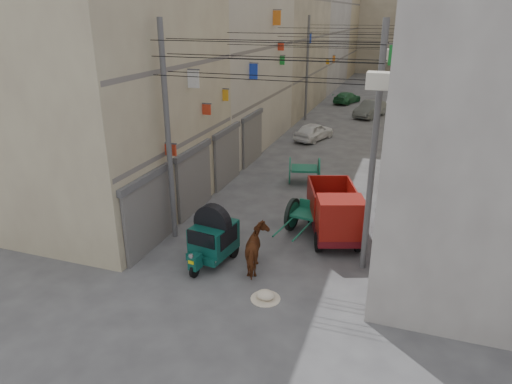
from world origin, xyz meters
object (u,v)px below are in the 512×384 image
at_px(auto_rickshaw, 213,237).
at_px(distant_car_white, 314,131).
at_px(tonga_cart, 307,217).
at_px(horse, 257,250).
at_px(distant_car_grey, 370,109).
at_px(distant_car_green, 347,98).
at_px(feed_sack, 266,295).
at_px(second_cart, 304,170).
at_px(mini_truck, 336,217).

bearing_deg(auto_rickshaw, distant_car_white, 98.84).
distance_m(tonga_cart, horse, 3.38).
bearing_deg(distant_car_grey, distant_car_green, 134.20).
height_order(auto_rickshaw, feed_sack, auto_rickshaw).
distance_m(auto_rickshaw, feed_sack, 3.00).
relative_size(feed_sack, distant_car_green, 0.15).
xyz_separation_m(second_cart, distant_car_grey, (1.48, 17.58, -0.06)).
xyz_separation_m(second_cart, distant_car_green, (-1.31, 23.24, -0.19)).
relative_size(feed_sack, horse, 0.32).
relative_size(horse, distant_car_green, 0.48).
relative_size(tonga_cart, distant_car_green, 0.83).
relative_size(tonga_cart, second_cart, 1.68).
bearing_deg(feed_sack, second_cart, 97.00).
bearing_deg(second_cart, auto_rickshaw, -111.94).
bearing_deg(distant_car_white, tonga_cart, 119.47).
distance_m(mini_truck, second_cart, 6.35).
bearing_deg(distant_car_green, feed_sack, 112.22).
bearing_deg(auto_rickshaw, distant_car_grey, 92.33).
xyz_separation_m(feed_sack, horse, (-0.79, 1.56, 0.60)).
bearing_deg(feed_sack, distant_car_white, 97.98).
bearing_deg(mini_truck, auto_rickshaw, -161.14).
height_order(mini_truck, distant_car_grey, mini_truck).
relative_size(auto_rickshaw, distant_car_grey, 0.59).
height_order(auto_rickshaw, horse, auto_rickshaw).
distance_m(mini_truck, distant_car_green, 29.31).
xyz_separation_m(second_cart, feed_sack, (1.26, -10.29, -0.58)).
xyz_separation_m(auto_rickshaw, distant_car_white, (-0.24, 17.33, -0.36)).
bearing_deg(feed_sack, horse, 116.88).
relative_size(auto_rickshaw, horse, 1.34).
bearing_deg(horse, distant_car_green, -103.53).
distance_m(auto_rickshaw, distant_car_white, 17.33).
bearing_deg(horse, mini_truck, -142.40).
bearing_deg(distant_car_white, auto_rickshaw, 109.08).
relative_size(tonga_cart, mini_truck, 0.76).
bearing_deg(distant_car_white, distant_car_grey, -89.50).
bearing_deg(horse, distant_car_grey, -108.92).
height_order(auto_rickshaw, mini_truck, mini_truck).
xyz_separation_m(tonga_cart, second_cart, (-1.39, 5.48, 0.03)).
distance_m(tonga_cart, mini_truck, 1.26).
height_order(mini_truck, second_cart, mini_truck).
xyz_separation_m(tonga_cart, horse, (-0.92, -3.25, 0.06)).
relative_size(auto_rickshaw, mini_truck, 0.59).
xyz_separation_m(auto_rickshaw, distant_car_grey, (2.64, 26.28, -0.29)).
bearing_deg(tonga_cart, mini_truck, -6.77).
bearing_deg(distant_car_grey, horse, -74.25).
relative_size(horse, distant_car_grey, 0.44).
xyz_separation_m(auto_rickshaw, feed_sack, (2.42, -1.59, -0.81)).
xyz_separation_m(tonga_cart, feed_sack, (-0.13, -4.81, -0.55)).
bearing_deg(distant_car_white, mini_truck, 123.64).
height_order(distant_car_white, distant_car_green, distant_car_white).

